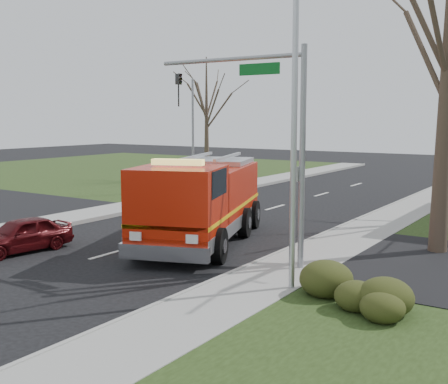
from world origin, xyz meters
The scene contains 11 objects.
ground centered at (0.00, 0.00, 0.00)m, with size 120.00×120.00×0.00m, color black.
sidewalk_right centered at (6.20, 0.00, 0.07)m, with size 2.40×80.00×0.15m, color #969691.
sidewalk_left centered at (-6.20, 0.00, 0.07)m, with size 2.40×80.00×0.15m, color #969691.
hedge_corner centered at (9.00, -1.00, 0.58)m, with size 2.80×2.00×0.90m, color #2D3312.
bare_tree_near centered at (9.50, 6.00, 7.41)m, with size 6.00×6.00×12.00m.
bare_tree_left centered at (-10.00, 20.00, 5.56)m, with size 4.50×4.50×9.00m.
traffic_signal_mast centered at (5.21, 1.50, 4.71)m, with size 5.29×0.18×6.80m.
streetlight_pole centered at (7.14, -0.50, 4.55)m, with size 1.48×0.16×8.40m.
utility_pole_far centered at (-6.80, 14.00, 3.50)m, with size 0.14×0.14×7.00m, color gray.
fire_engine centered at (1.64, 3.04, 1.51)m, with size 5.47×8.76×3.34m.
parked_car_maroon centered at (-2.80, -1.54, 0.61)m, with size 1.44×3.59×1.22m, color #460B0E.
Camera 1 is at (13.72, -13.70, 4.68)m, focal length 45.00 mm.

